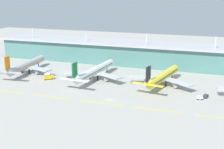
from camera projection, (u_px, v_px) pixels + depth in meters
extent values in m
plane|color=#A8A59E|center=(110.00, 100.00, 193.60)|extent=(600.00, 600.00, 0.00)
cube|color=slate|center=(148.00, 55.00, 279.75)|extent=(280.00, 28.00, 17.94)
cube|color=#B2B2B7|center=(148.00, 44.00, 277.20)|extent=(288.00, 34.00, 1.80)
cylinder|color=silver|center=(33.00, 33.00, 307.00)|extent=(0.90, 0.90, 9.00)
cylinder|color=silver|center=(86.00, 36.00, 288.86)|extent=(0.90, 0.90, 9.00)
cylinder|color=silver|center=(147.00, 39.00, 270.71)|extent=(0.90, 0.90, 9.00)
cylinder|color=silver|center=(216.00, 42.00, 252.56)|extent=(0.90, 0.90, 9.00)
cylinder|color=#ADB2BC|center=(27.00, 65.00, 255.17)|extent=(10.89, 52.08, 5.80)
cone|color=#ADB2BC|center=(43.00, 58.00, 281.31)|extent=(5.88, 4.52, 5.51)
cone|color=#ADB2BC|center=(7.00, 72.00, 227.78)|extent=(5.56, 7.08, 5.72)
cube|color=orange|center=(7.00, 63.00, 227.05)|extent=(1.33, 6.44, 9.50)
cube|color=#ADB2BC|center=(1.00, 72.00, 229.58)|extent=(10.27, 4.17, 0.36)
cube|color=#ADB2BC|center=(14.00, 73.00, 227.02)|extent=(10.27, 4.17, 0.36)
cube|color=#B7BABF|center=(11.00, 67.00, 254.15)|extent=(24.41, 17.17, 0.70)
cylinder|color=gray|center=(13.00, 70.00, 255.94)|extent=(3.63, 4.79, 3.20)
cube|color=#B7BABF|center=(38.00, 69.00, 248.56)|extent=(24.94, 13.27, 0.70)
cylinder|color=gray|center=(38.00, 71.00, 250.92)|extent=(3.63, 4.79, 3.20)
cylinder|color=black|center=(38.00, 65.00, 274.58)|extent=(0.70, 0.70, 3.60)
cylinder|color=black|center=(22.00, 71.00, 254.31)|extent=(1.10, 1.10, 3.60)
cylinder|color=black|center=(29.00, 72.00, 252.82)|extent=(1.10, 1.10, 3.60)
cube|color=orange|center=(27.00, 64.00, 255.06)|extent=(10.41, 46.94, 0.60)
cylinder|color=silver|center=(95.00, 71.00, 237.20)|extent=(9.05, 57.93, 5.80)
cone|color=silver|center=(111.00, 62.00, 264.66)|extent=(5.73, 4.30, 5.51)
cone|color=silver|center=(74.00, 80.00, 208.54)|extent=(5.30, 6.90, 5.72)
cube|color=#146B38|center=(75.00, 70.00, 207.76)|extent=(1.06, 6.43, 9.50)
cube|color=silver|center=(67.00, 79.00, 211.10)|extent=(10.16, 3.76, 0.36)
cube|color=silver|center=(82.00, 81.00, 206.97)|extent=(10.16, 3.76, 0.36)
cube|color=#B7BABF|center=(78.00, 72.00, 238.10)|extent=(24.91, 14.16, 0.70)
cylinder|color=gray|center=(81.00, 75.00, 239.65)|extent=(3.45, 4.67, 3.20)
cube|color=#B7BABF|center=(108.00, 75.00, 229.10)|extent=(24.61, 16.38, 0.70)
cylinder|color=gray|center=(107.00, 78.00, 231.56)|extent=(3.45, 4.67, 3.20)
cylinder|color=black|center=(107.00, 70.00, 257.68)|extent=(0.70, 0.70, 3.60)
cylinder|color=black|center=(90.00, 77.00, 236.94)|extent=(1.10, 1.10, 3.60)
cylinder|color=black|center=(98.00, 78.00, 234.54)|extent=(1.10, 1.10, 3.60)
cube|color=#146B38|center=(95.00, 70.00, 237.10)|extent=(8.76, 52.17, 0.60)
cylinder|color=yellow|center=(163.00, 76.00, 222.21)|extent=(14.40, 49.63, 5.80)
cone|color=yellow|center=(176.00, 68.00, 244.59)|extent=(6.13, 4.91, 5.51)
cone|color=yellow|center=(147.00, 84.00, 198.67)|extent=(6.02, 7.39, 5.72)
cube|color=black|center=(148.00, 74.00, 197.84)|extent=(1.82, 6.42, 9.50)
cube|color=yellow|center=(140.00, 83.00, 201.78)|extent=(10.41, 4.91, 0.36)
cube|color=yellow|center=(156.00, 86.00, 196.51)|extent=(10.41, 4.91, 0.36)
cube|color=#B7BABF|center=(145.00, 77.00, 224.58)|extent=(24.89, 11.59, 0.70)
cylinder|color=gray|center=(147.00, 81.00, 225.94)|extent=(3.94, 4.99, 3.20)
cube|color=#B7BABF|center=(178.00, 82.00, 213.08)|extent=(23.94, 18.53, 0.70)
cylinder|color=gray|center=(177.00, 85.00, 215.59)|extent=(3.94, 4.99, 3.20)
cylinder|color=black|center=(172.00, 76.00, 238.95)|extent=(0.70, 0.70, 3.60)
cylinder|color=black|center=(157.00, 83.00, 222.44)|extent=(1.10, 1.10, 3.60)
cylinder|color=black|center=(166.00, 84.00, 219.37)|extent=(1.10, 1.10, 3.60)
cube|color=black|center=(163.00, 75.00, 222.10)|extent=(13.57, 44.77, 0.60)
cube|color=yellow|center=(5.00, 91.00, 210.34)|extent=(28.00, 0.70, 0.04)
cube|color=yellow|center=(51.00, 97.00, 199.33)|extent=(28.00, 0.70, 0.04)
cube|color=yellow|center=(101.00, 103.00, 188.31)|extent=(28.00, 0.70, 0.04)
cube|color=yellow|center=(158.00, 110.00, 177.29)|extent=(28.00, 0.70, 0.04)
cube|color=yellow|center=(222.00, 118.00, 166.27)|extent=(28.00, 0.70, 0.04)
cube|color=#333842|center=(206.00, 96.00, 197.17)|extent=(3.38, 4.84, 1.40)
cylinder|color=black|center=(205.00, 96.00, 199.16)|extent=(0.55, 0.96, 0.90)
cylinder|color=black|center=(208.00, 97.00, 198.02)|extent=(0.55, 0.96, 0.90)
cylinder|color=black|center=(203.00, 97.00, 196.68)|extent=(0.55, 0.96, 0.90)
cylinder|color=black|center=(206.00, 98.00, 195.53)|extent=(0.55, 0.96, 0.90)
cube|color=silver|center=(200.00, 98.00, 193.57)|extent=(3.98, 2.81, 1.60)
cube|color=silver|center=(200.00, 96.00, 193.28)|extent=(3.63, 2.70, 0.16)
cylinder|color=black|center=(201.00, 99.00, 194.52)|extent=(0.96, 0.61, 0.90)
cylinder|color=black|center=(202.00, 99.00, 192.96)|extent=(0.96, 0.61, 0.90)
cylinder|color=black|center=(197.00, 99.00, 194.60)|extent=(0.96, 0.61, 0.90)
cylinder|color=black|center=(198.00, 99.00, 193.04)|extent=(0.96, 0.61, 0.90)
cube|color=gold|center=(48.00, 77.00, 237.09)|extent=(6.95, 6.91, 2.60)
cylinder|color=silver|center=(47.00, 74.00, 236.20)|extent=(4.25, 4.23, 2.00)
cylinder|color=black|center=(51.00, 78.00, 239.49)|extent=(0.89, 0.88, 0.90)
cylinder|color=black|center=(52.00, 79.00, 237.44)|extent=(0.89, 0.88, 0.90)
cylinder|color=black|center=(45.00, 79.00, 237.42)|extent=(0.89, 0.88, 0.90)
cylinder|color=black|center=(46.00, 80.00, 235.37)|extent=(0.89, 0.88, 0.90)
cone|color=orange|center=(12.00, 79.00, 238.18)|extent=(0.56, 0.56, 0.70)
cone|color=orange|center=(19.00, 83.00, 228.10)|extent=(0.56, 0.56, 0.70)
cone|color=orange|center=(29.00, 83.00, 227.65)|extent=(0.56, 0.56, 0.70)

